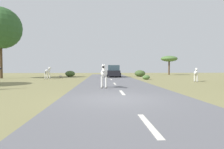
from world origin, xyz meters
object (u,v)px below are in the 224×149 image
at_px(bush_0, 146,77).
at_px(bush_1, 140,73).
at_px(zebra_2, 196,73).
at_px(bush_2, 70,74).
at_px(rock_0, 60,77).
at_px(tree_0, 169,59).
at_px(tree_1, 0,28).
at_px(zebra_0, 104,73).
at_px(car_0, 114,72).
at_px(zebra_3, 48,72).

xyz_separation_m(bush_0, bush_1, (0.82, 7.87, 0.24)).
relative_size(zebra_2, bush_2, 0.93).
bearing_deg(rock_0, tree_0, 27.43).
height_order(zebra_2, tree_1, tree_1).
xyz_separation_m(zebra_0, zebra_2, (9.44, 6.10, -0.16)).
relative_size(car_0, bush_1, 2.59).
relative_size(bush_0, rock_0, 1.91).
distance_m(car_0, bush_1, 4.91).
xyz_separation_m(zebra_3, bush_2, (1.77, 6.36, -0.47)).
height_order(bush_1, bush_2, bush_1).
xyz_separation_m(zebra_0, rock_0, (-6.02, 14.86, -0.86)).
bearing_deg(zebra_3, rock_0, 83.51).
bearing_deg(tree_0, zebra_2, -101.57).
bearing_deg(tree_0, zebra_0, -118.11).
bearing_deg(zebra_2, car_0, 158.90).
xyz_separation_m(zebra_0, tree_1, (-13.45, 13.31, 5.61)).
bearing_deg(bush_2, bush_0, -38.45).
relative_size(zebra_3, tree_1, 0.18).
bearing_deg(bush_0, zebra_2, -41.24).
bearing_deg(bush_2, zebra_3, -105.58).
relative_size(tree_1, rock_0, 19.75).
distance_m(car_0, tree_1, 16.30).
distance_m(zebra_2, bush_0, 5.70).
height_order(bush_2, rock_0, bush_2).
relative_size(car_0, rock_0, 9.35).
bearing_deg(bush_2, car_0, -20.76).
relative_size(zebra_2, tree_0, 0.38).
relative_size(zebra_0, car_0, 0.39).
height_order(zebra_2, tree_0, tree_0).
relative_size(zebra_0, zebra_2, 1.20).
bearing_deg(zebra_2, zebra_3, -169.72).
bearing_deg(bush_1, zebra_0, -108.70).
distance_m(bush_0, bush_2, 13.21).
bearing_deg(zebra_3, car_0, 33.46).
bearing_deg(zebra_2, tree_0, 107.55).
height_order(bush_0, bush_1, bush_1).
height_order(tree_0, tree_1, tree_1).
bearing_deg(car_0, bush_1, 30.35).
xyz_separation_m(tree_0, tree_1, (-26.74, -11.56, 3.46)).
distance_m(car_0, tree_0, 15.15).
height_order(zebra_3, tree_0, tree_0).
bearing_deg(tree_0, bush_2, -159.70).
distance_m(zebra_0, rock_0, 16.05).
relative_size(zebra_2, zebra_3, 0.87).
xyz_separation_m(tree_1, bush_2, (8.28, 4.73, -6.17)).
distance_m(tree_1, rock_0, 9.97).
bearing_deg(tree_1, zebra_0, -44.70).
bearing_deg(bush_0, zebra_3, 171.31).
xyz_separation_m(zebra_2, bush_2, (-14.61, 11.95, -0.39)).
height_order(tree_1, rock_0, tree_1).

